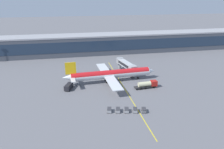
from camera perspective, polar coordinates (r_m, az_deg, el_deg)
ground_plane at (r=98.35m, az=1.02°, el=-4.17°), size 700.00×700.00×0.00m
apron_lead_in_line at (r=101.05m, az=3.20°, el=-3.49°), size 0.55×80.00×0.01m
terminal_building at (r=160.09m, az=0.28°, el=8.27°), size 211.12×16.35×13.95m
main_airliner at (r=106.23m, az=-0.41°, el=0.09°), size 47.10×37.54×11.55m
jet_bridge at (r=118.22m, az=3.58°, el=2.72°), size 7.32×19.18×6.68m
fuel_tanker at (r=101.29m, az=9.32°, el=-2.61°), size 10.95×3.29×3.25m
lavatory_truck at (r=100.52m, az=-11.42°, el=-3.14°), size 4.31×6.24×2.50m
baggage_cart_0 at (r=80.90m, az=-0.71°, el=-9.38°), size 2.08×2.90×1.48m
baggage_cart_1 at (r=80.91m, az=1.58°, el=-9.38°), size 2.08×2.90×1.48m
baggage_cart_2 at (r=81.05m, az=3.88°, el=-9.37°), size 2.08×2.90×1.48m
baggage_cart_3 at (r=81.31m, az=6.16°, el=-9.34°), size 2.08×2.90×1.48m
baggage_cart_4 at (r=81.70m, az=8.42°, el=-9.30°), size 2.08×2.90×1.48m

